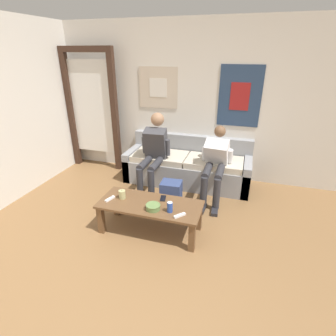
# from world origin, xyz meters

# --- Properties ---
(ground_plane) EXTENTS (18.00, 18.00, 0.00)m
(ground_plane) POSITION_xyz_m (0.00, 0.00, 0.00)
(ground_plane) COLOR brown
(wall_back) EXTENTS (10.00, 0.07, 2.55)m
(wall_back) POSITION_xyz_m (0.00, 2.92, 1.28)
(wall_back) COLOR silver
(wall_back) RESTS_ON ground_plane
(door_frame) EXTENTS (1.00, 0.10, 2.15)m
(door_frame) POSITION_xyz_m (-1.85, 2.70, 1.20)
(door_frame) COLOR #382319
(door_frame) RESTS_ON ground_plane
(couch) EXTENTS (2.07, 0.73, 0.75)m
(couch) POSITION_xyz_m (-0.03, 2.55, 0.27)
(couch) COLOR gray
(couch) RESTS_ON ground_plane
(coffee_table) EXTENTS (1.25, 0.53, 0.39)m
(coffee_table) POSITION_xyz_m (-0.15, 1.08, 0.33)
(coffee_table) COLOR brown
(coffee_table) RESTS_ON ground_plane
(person_seated_adult) EXTENTS (0.47, 0.89, 1.20)m
(person_seated_adult) POSITION_xyz_m (-0.50, 2.17, 0.65)
(person_seated_adult) COLOR #2D2D33
(person_seated_adult) RESTS_ON ground_plane
(person_seated_teen) EXTENTS (0.47, 0.97, 1.04)m
(person_seated_teen) POSITION_xyz_m (0.47, 2.18, 0.57)
(person_seated_teen) COLOR #2D2D33
(person_seated_teen) RESTS_ON ground_plane
(backpack) EXTENTS (0.31, 0.29, 0.36)m
(backpack) POSITION_xyz_m (-0.08, 1.74, 0.17)
(backpack) COLOR navy
(backpack) RESTS_ON ground_plane
(ceramic_bowl) EXTENTS (0.17, 0.17, 0.07)m
(ceramic_bowl) POSITION_xyz_m (-0.07, 0.97, 0.43)
(ceramic_bowl) COLOR #607F47
(ceramic_bowl) RESTS_ON coffee_table
(pillar_candle) EXTENTS (0.08, 0.08, 0.12)m
(pillar_candle) POSITION_xyz_m (-0.53, 1.10, 0.45)
(pillar_candle) COLOR tan
(pillar_candle) RESTS_ON coffee_table
(drink_can_blue) EXTENTS (0.07, 0.07, 0.12)m
(drink_can_blue) POSITION_xyz_m (0.12, 0.98, 0.46)
(drink_can_blue) COLOR #28479E
(drink_can_blue) RESTS_ON coffee_table
(game_controller_near_left) EXTENTS (0.08, 0.15, 0.03)m
(game_controller_near_left) POSITION_xyz_m (-0.66, 1.02, 0.41)
(game_controller_near_left) COLOR white
(game_controller_near_left) RESTS_ON coffee_table
(game_controller_near_right) EXTENTS (0.12, 0.13, 0.03)m
(game_controller_near_right) POSITION_xyz_m (0.26, 0.93, 0.41)
(game_controller_near_right) COLOR white
(game_controller_near_right) RESTS_ON coffee_table
(cell_phone) EXTENTS (0.09, 0.15, 0.01)m
(cell_phone) POSITION_xyz_m (-0.04, 1.24, 0.40)
(cell_phone) COLOR black
(cell_phone) RESTS_ON coffee_table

